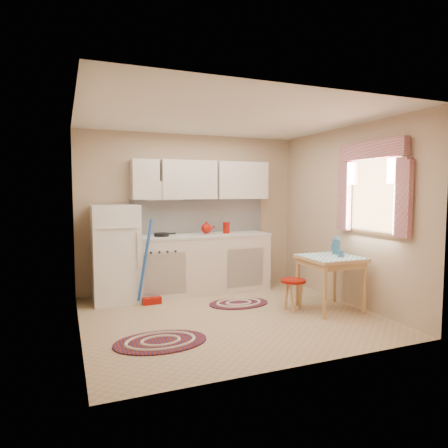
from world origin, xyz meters
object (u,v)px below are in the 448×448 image
(table, at_px, (330,283))
(base_cabinets, at_px, (198,265))
(fridge, at_px, (116,254))
(stool, at_px, (293,295))

(table, bearing_deg, base_cabinets, 130.88)
(fridge, relative_size, table, 1.94)
(base_cabinets, height_order, stool, base_cabinets)
(table, bearing_deg, stool, 161.96)
(table, height_order, stool, table)
(fridge, xyz_separation_m, stool, (2.13, -1.35, -0.49))
(base_cabinets, bearing_deg, fridge, -177.74)
(base_cabinets, distance_m, stool, 1.66)
(fridge, xyz_separation_m, base_cabinets, (1.27, 0.05, -0.26))
(table, bearing_deg, fridge, 150.09)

